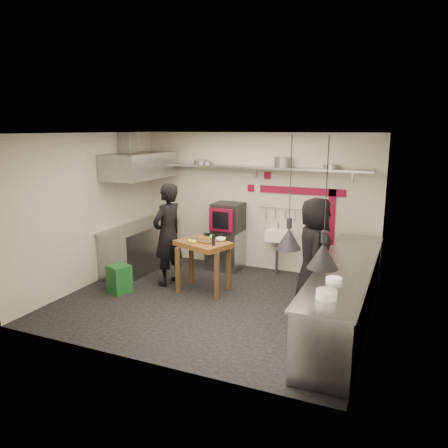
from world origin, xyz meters
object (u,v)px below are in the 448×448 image
at_px(green_bin, 119,279).
at_px(chef_right, 314,252).
at_px(combi_oven, 228,217).
at_px(prep_table, 204,266).
at_px(oven_stand, 225,250).
at_px(chef_left, 168,235).

bearing_deg(green_bin, chef_right, 14.05).
bearing_deg(combi_oven, green_bin, -120.14).
height_order(prep_table, chef_right, chef_right).
distance_m(oven_stand, combi_oven, 0.69).
distance_m(oven_stand, chef_left, 1.52).
xyz_separation_m(combi_oven, prep_table, (0.12, -1.41, -0.63)).
height_order(oven_stand, chef_left, chef_left).
height_order(oven_stand, green_bin, oven_stand).
relative_size(combi_oven, chef_left, 0.31).
distance_m(oven_stand, prep_table, 1.37).
xyz_separation_m(prep_table, chef_left, (-0.77, 0.08, 0.49)).
xyz_separation_m(prep_table, chef_right, (1.94, 0.16, 0.44)).
height_order(green_bin, chef_left, chef_left).
bearing_deg(green_bin, oven_stand, 59.46).
bearing_deg(prep_table, combi_oven, 114.82).
distance_m(oven_stand, chef_right, 2.46).
height_order(combi_oven, prep_table, combi_oven).
height_order(green_bin, chef_right, chef_right).
xyz_separation_m(oven_stand, chef_left, (-0.61, -1.28, 0.55)).
distance_m(green_bin, chef_left, 1.18).
height_order(prep_table, chef_left, chef_left).
bearing_deg(chef_right, oven_stand, 44.96).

